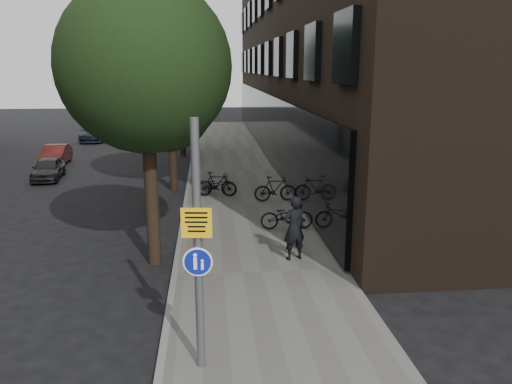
{
  "coord_description": "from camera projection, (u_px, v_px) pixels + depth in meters",
  "views": [
    {
      "loc": [
        -1.06,
        -8.64,
        5.27
      ],
      "look_at": [
        0.2,
        4.34,
        2.0
      ],
      "focal_mm": 35.0,
      "sensor_mm": 36.0,
      "label": 1
    }
  ],
  "objects": [
    {
      "name": "parked_bike_facade_far",
      "position": [
        275.0,
        189.0,
        19.62
      ],
      "size": [
        1.69,
        0.53,
        1.0
      ],
      "primitive_type": "imported",
      "rotation": [
        0.0,
        0.0,
        1.6
      ],
      "color": "black",
      "rests_on": "sidewalk"
    },
    {
      "name": "parked_car_far",
      "position": [
        94.0,
        132.0,
        36.78
      ],
      "size": [
        2.08,
        4.4,
        1.24
      ],
      "primitive_type": "imported",
      "rotation": [
        0.0,
        0.0,
        0.08
      ],
      "color": "#1C2233",
      "rests_on": "ground"
    },
    {
      "name": "pedestrian",
      "position": [
        294.0,
        228.0,
        13.58
      ],
      "size": [
        0.76,
        0.62,
        1.79
      ],
      "primitive_type": "imported",
      "rotation": [
        0.0,
        0.0,
        3.47
      ],
      "color": "black",
      "rests_on": "sidewalk"
    },
    {
      "name": "street_tree_mid",
      "position": [
        171.0,
        71.0,
        20.93
      ],
      "size": [
        5.0,
        5.0,
        7.8
      ],
      "color": "black",
      "rests_on": "ground"
    },
    {
      "name": "parked_bike_curb_near",
      "position": [
        216.0,
        186.0,
        20.41
      ],
      "size": [
        1.73,
        0.74,
        0.88
      ],
      "primitive_type": "imported",
      "rotation": [
        0.0,
        0.0,
        1.48
      ],
      "color": "black",
      "rests_on": "sidewalk"
    },
    {
      "name": "building_right_dark_brick",
      "position": [
        366.0,
        3.0,
        29.57
      ],
      "size": [
        12.0,
        40.0,
        18.0
      ],
      "primitive_type": "cube",
      "color": "black",
      "rests_on": "ground"
    },
    {
      "name": "signpost",
      "position": [
        198.0,
        248.0,
        8.33
      ],
      "size": [
        0.51,
        0.15,
        4.39
      ],
      "rotation": [
        0.0,
        0.0,
        -0.11
      ],
      "color": "#595B5E",
      "rests_on": "sidewalk"
    },
    {
      "name": "parked_bike_facade_near",
      "position": [
        287.0,
        216.0,
        16.25
      ],
      "size": [
        1.72,
        0.62,
        0.9
      ],
      "primitive_type": "imported",
      "rotation": [
        0.0,
        0.0,
        1.56
      ],
      "color": "black",
      "rests_on": "sidewalk"
    },
    {
      "name": "ground",
      "position": [
        267.0,
        345.0,
        9.72
      ],
      "size": [
        120.0,
        120.0,
        0.0
      ],
      "primitive_type": "plane",
      "color": "black",
      "rests_on": "ground"
    },
    {
      "name": "sidewalk",
      "position": [
        243.0,
        205.0,
        19.38
      ],
      "size": [
        4.5,
        60.0,
        0.12
      ],
      "primitive_type": "cube",
      "color": "#5F5D57",
      "rests_on": "ground"
    },
    {
      "name": "street_tree_far",
      "position": [
        182.0,
        70.0,
        29.62
      ],
      "size": [
        5.0,
        5.0,
        7.8
      ],
      "color": "black",
      "rests_on": "ground"
    },
    {
      "name": "parked_car_mid",
      "position": [
        56.0,
        155.0,
        27.56
      ],
      "size": [
        1.34,
        3.39,
        1.1
      ],
      "primitive_type": "imported",
      "rotation": [
        0.0,
        0.0,
        0.05
      ],
      "color": "#521917",
      "rests_on": "ground"
    },
    {
      "name": "parked_car_near",
      "position": [
        48.0,
        168.0,
        24.03
      ],
      "size": [
        1.55,
        3.21,
        1.06
      ],
      "primitive_type": "imported",
      "rotation": [
        0.0,
        0.0,
        0.1
      ],
      "color": "black",
      "rests_on": "ground"
    },
    {
      "name": "parked_bike_curb_far",
      "position": [
        217.0,
        184.0,
        20.44
      ],
      "size": [
        1.71,
        0.79,
        0.99
      ],
      "primitive_type": "imported",
      "rotation": [
        0.0,
        0.0,
        1.36
      ],
      "color": "black",
      "rests_on": "sidewalk"
    },
    {
      "name": "street_tree_near",
      "position": [
        149.0,
        74.0,
        12.72
      ],
      "size": [
        4.4,
        4.4,
        7.5
      ],
      "color": "black",
      "rests_on": "ground"
    },
    {
      "name": "curb_edge",
      "position": [
        185.0,
        207.0,
        19.17
      ],
      "size": [
        0.15,
        60.0,
        0.13
      ],
      "primitive_type": "cube",
      "color": "slate",
      "rests_on": "ground"
    }
  ]
}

